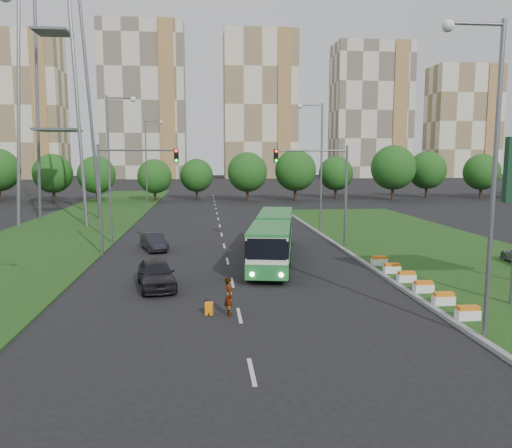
{
  "coord_description": "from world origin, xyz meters",
  "views": [
    {
      "loc": [
        -4.46,
        -27.68,
        7.05
      ],
      "look_at": [
        -1.06,
        5.62,
        2.6
      ],
      "focal_mm": 35.0,
      "sensor_mm": 36.0,
      "label": 1
    }
  ],
  "objects": [
    {
      "name": "street_lamps",
      "position": [
        -3.0,
        10.0,
        6.0
      ],
      "size": [
        36.0,
        60.0,
        12.0
      ],
      "primitive_type": null,
      "color": "slate",
      "rests_on": "ground"
    },
    {
      "name": "grass_median",
      "position": [
        13.0,
        8.0,
        0.07
      ],
      "size": [
        14.0,
        60.0,
        0.15
      ],
      "primitive_type": "cube",
      "color": "#1A3F12",
      "rests_on": "ground"
    },
    {
      "name": "car_left_near",
      "position": [
        -7.18,
        -0.71,
        0.78
      ],
      "size": [
        2.71,
        4.87,
        1.57
      ],
      "primitive_type": "imported",
      "rotation": [
        0.0,
        0.0,
        0.19
      ],
      "color": "black",
      "rests_on": "ground"
    },
    {
      "name": "ground",
      "position": [
        0.0,
        0.0,
        0.0
      ],
      "size": [
        360.0,
        360.0,
        0.0
      ],
      "primitive_type": "plane",
      "color": "black",
      "rests_on": "ground"
    },
    {
      "name": "articulated_bus",
      "position": [
        0.1,
        6.4,
        1.56
      ],
      "size": [
        2.41,
        15.49,
        2.55
      ],
      "rotation": [
        0.0,
        0.0,
        -0.18
      ],
      "color": "silver",
      "rests_on": "ground"
    },
    {
      "name": "apartment_tower_east",
      "position": [
        55.0,
        150.0,
        23.5
      ],
      "size": [
        27.0,
        15.0,
        47.0
      ],
      "primitive_type": "cube",
      "color": "beige",
      "rests_on": "ground"
    },
    {
      "name": "apartment_tower_ceast",
      "position": [
        15.0,
        150.0,
        25.0
      ],
      "size": [
        25.0,
        15.0,
        50.0
      ],
      "primitive_type": "cube",
      "color": "beige",
      "rests_on": "ground"
    },
    {
      "name": "shopping_trolley",
      "position": [
        -4.36,
        -5.73,
        0.28
      ],
      "size": [
        0.33,
        0.35,
        0.57
      ],
      "rotation": [
        0.0,
        0.0,
        -0.19
      ],
      "color": "orange",
      "rests_on": "ground"
    },
    {
      "name": "apartment_tower_cwest",
      "position": [
        -25.0,
        150.0,
        26.0
      ],
      "size": [
        28.0,
        15.0,
        52.0
      ],
      "primitive_type": "cube",
      "color": "beige",
      "rests_on": "ground"
    },
    {
      "name": "traffic_mast_left",
      "position": [
        -10.38,
        9.0,
        5.35
      ],
      "size": [
        5.76,
        0.32,
        8.0
      ],
      "color": "slate",
      "rests_on": "ground"
    },
    {
      "name": "midrise_east",
      "position": [
        90.0,
        150.0,
        20.0
      ],
      "size": [
        24.0,
        14.0,
        40.0
      ],
      "primitive_type": "cube",
      "color": "beige",
      "rests_on": "ground"
    },
    {
      "name": "median_kerb",
      "position": [
        6.05,
        8.0,
        0.09
      ],
      "size": [
        0.3,
        60.0,
        0.18
      ],
      "primitive_type": "cube",
      "color": "gray",
      "rests_on": "ground"
    },
    {
      "name": "lane_markings",
      "position": [
        -3.0,
        20.0,
        0.0
      ],
      "size": [
        0.2,
        100.0,
        0.01
      ],
      "primitive_type": null,
      "color": "beige",
      "rests_on": "ground"
    },
    {
      "name": "flower_planters",
      "position": [
        6.7,
        -2.5,
        0.45
      ],
      "size": [
        1.1,
        11.5,
        0.6
      ],
      "primitive_type": null,
      "color": "white",
      "rests_on": "grass_median"
    },
    {
      "name": "traffic_mast_median",
      "position": [
        4.78,
        10.0,
        5.35
      ],
      "size": [
        5.76,
        0.32,
        8.0
      ],
      "color": "slate",
      "rests_on": "ground"
    },
    {
      "name": "pedestrian",
      "position": [
        -3.45,
        -5.92,
        0.87
      ],
      "size": [
        0.48,
        0.68,
        1.74
      ],
      "primitive_type": "imported",
      "rotation": [
        0.0,
        0.0,
        1.68
      ],
      "color": "gray",
      "rests_on": "ground"
    },
    {
      "name": "left_verge",
      "position": [
        -18.0,
        25.0,
        0.05
      ],
      "size": [
        12.0,
        110.0,
        0.1
      ],
      "primitive_type": "cube",
      "color": "#1A3F12",
      "rests_on": "ground"
    },
    {
      "name": "car_left_far",
      "position": [
        -8.43,
        10.7,
        0.66
      ],
      "size": [
        2.58,
        4.24,
        1.32
      ],
      "primitive_type": "imported",
      "rotation": [
        0.0,
        0.0,
        0.32
      ],
      "color": "black",
      "rests_on": "ground"
    },
    {
      "name": "apartment_tower_west",
      "position": [
        -65.0,
        150.0,
        24.0
      ],
      "size": [
        26.0,
        15.0,
        48.0
      ],
      "primitive_type": "cube",
      "color": "beige",
      "rests_on": "ground"
    },
    {
      "name": "transmission_pylon",
      "position": [
        -20.0,
        28.0,
        22.0
      ],
      "size": [
        12.0,
        12.0,
        44.0
      ],
      "primitive_type": null,
      "color": "slate",
      "rests_on": "ground"
    },
    {
      "name": "tree_line",
      "position": [
        10.0,
        55.0,
        4.5
      ],
      "size": [
        120.0,
        8.0,
        9.0
      ],
      "primitive_type": null,
      "color": "#1A5216",
      "rests_on": "ground"
    }
  ]
}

